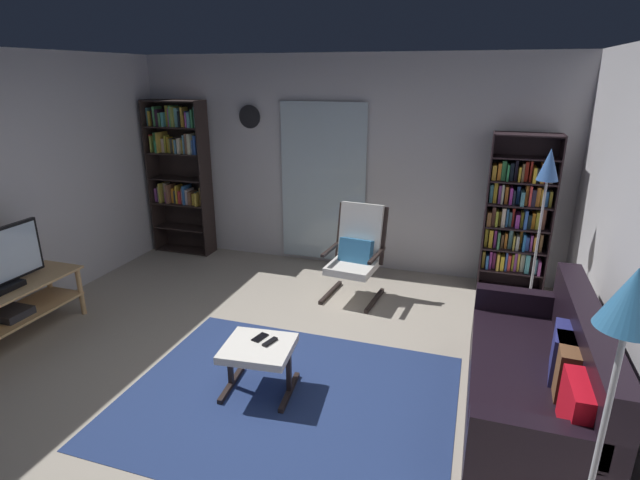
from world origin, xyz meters
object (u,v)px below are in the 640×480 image
Objects in this scene: bookshelf_near_tv at (180,165)px; ottoman at (258,353)px; floor_lamp_by_shelf at (546,184)px; cell_phone at (260,337)px; wall_clock at (250,117)px; lounge_armchair at (357,250)px; tv_stand at (8,307)px; leather_sofa at (540,380)px; tv_remote at (270,342)px; bookshelf_near_sofa at (517,216)px; floor_lamp_by_sofa at (622,344)px.

bookshelf_near_tv is 3.64m from ottoman.
ottoman is at bearing -138.21° from floor_lamp_by_shelf.
cell_phone reaches higher than ottoman.
wall_clock is (-1.31, 2.70, 1.44)m from cell_phone.
bookshelf_near_tv is at bearing 165.11° from lounge_armchair.
tv_stand is at bearing -112.03° from wall_clock.
tv_remote is (-1.95, -0.26, 0.10)m from leather_sofa.
leather_sofa is (0.11, -2.32, -0.56)m from bookshelf_near_sofa.
floor_lamp_by_shelf reaches higher than cell_phone.
wall_clock is (-3.26, 0.16, 0.97)m from bookshelf_near_sofa.
bookshelf_near_sofa is at bearing 53.89° from ottoman.
tv_remote is at bearing -96.22° from lounge_armchair.
tv_stand is at bearing -157.64° from floor_lamp_by_shelf.
leather_sofa is at bearing 89.63° from floor_lamp_by_sofa.
tv_stand is 2.81m from bookshelf_near_tv.
floor_lamp_by_sofa is (2.05, -1.28, 1.05)m from cell_phone.
bookshelf_near_sofa is 12.36× the size of tv_remote.
bookshelf_near_tv is 14.22× the size of tv_remote.
wall_clock reaches higher than floor_lamp_by_sofa.
tv_stand reaches higher than tv_remote.
tv_stand is 5.04m from floor_lamp_by_shelf.
bookshelf_near_tv is 1.15× the size of bookshelf_near_sofa.
floor_lamp_by_sofa is (4.36, -3.84, 0.26)m from bookshelf_near_tv.
floor_lamp_by_shelf is at bearing 54.09° from cell_phone.
leather_sofa is 1.10× the size of floor_lamp_by_shelf.
floor_lamp_by_sofa is at bearing -14.48° from tv_stand.
bookshelf_near_sofa reaches higher than ottoman.
cell_phone is at bearing -173.96° from leather_sofa.
bookshelf_near_tv is 7.06× the size of wall_clock.
leather_sofa is at bearing -91.66° from floor_lamp_by_shelf.
bookshelf_near_tv is at bearing 146.34° from cell_phone.
tv_stand is at bearing -161.52° from tv_remote.
floor_lamp_by_shelf is (0.04, 1.53, 1.09)m from leather_sofa.
bookshelf_near_tv reaches higher than floor_lamp_by_sofa.
bookshelf_near_sofa is 3.41m from wall_clock.
tv_remote is 2.86m from floor_lamp_by_shelf.
bookshelf_near_sofa is 3.23m from cell_phone.
ottoman is 3.45m from wall_clock.
bookshelf_near_sofa is 2.38m from leather_sofa.
floor_lamp_by_sofa is at bearing -41.40° from bookshelf_near_tv.
floor_lamp_by_shelf is at bearing 58.72° from tv_remote.
bookshelf_near_sofa is at bearing -2.86° from wall_clock.
lounge_armchair reaches higher than tv_remote.
lounge_armchair reaches higher than cell_phone.
floor_lamp_by_sofa reaches higher than tv_remote.
tv_remote is at bearing -172.39° from leather_sofa.
lounge_armchair is (-1.64, -0.67, -0.34)m from bookshelf_near_sofa.
wall_clock is (-1.62, 0.84, 1.32)m from lounge_armchair.
cell_phone is 3.33m from wall_clock.
tv_stand is at bearing 165.52° from floor_lamp_by_sofa.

